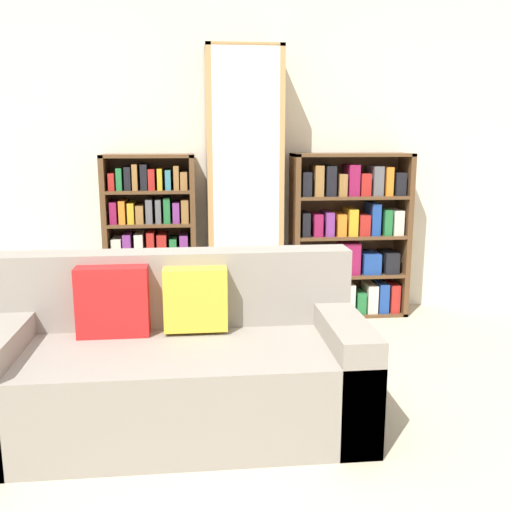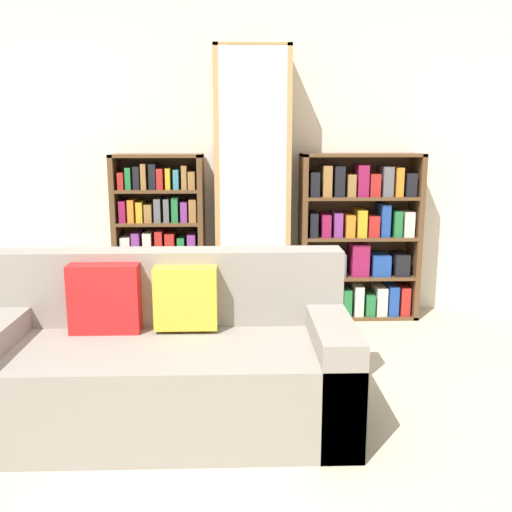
% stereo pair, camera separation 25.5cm
% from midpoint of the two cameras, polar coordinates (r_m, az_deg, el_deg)
% --- Properties ---
extents(ground_plane, '(16.00, 16.00, 0.00)m').
position_cam_midpoint_polar(ground_plane, '(2.54, -3.17, -22.76)').
color(ground_plane, beige).
extents(wall_back, '(6.56, 0.06, 2.70)m').
position_cam_midpoint_polar(wall_back, '(4.66, -4.98, 10.69)').
color(wall_back, silver).
rests_on(wall_back, ground).
extents(couch, '(1.85, 0.83, 0.85)m').
position_cam_midpoint_polar(couch, '(2.97, -10.33, -10.84)').
color(couch, gray).
rests_on(couch, ground).
extents(bookshelf_left, '(0.70, 0.32, 1.31)m').
position_cam_midpoint_polar(bookshelf_left, '(4.55, -12.04, 1.39)').
color(bookshelf_left, brown).
rests_on(bookshelf_left, ground).
extents(display_cabinet, '(0.57, 0.36, 2.10)m').
position_cam_midpoint_polar(display_cabinet, '(4.46, -2.83, 6.75)').
color(display_cabinet, tan).
rests_on(display_cabinet, ground).
extents(bookshelf_right, '(0.94, 0.32, 1.31)m').
position_cam_midpoint_polar(bookshelf_right, '(4.66, 7.78, 1.69)').
color(bookshelf_right, brown).
rests_on(bookshelf_right, ground).
extents(wine_bottle, '(0.08, 0.08, 0.39)m').
position_cam_midpoint_polar(wine_bottle, '(3.72, 3.97, -8.30)').
color(wine_bottle, black).
rests_on(wine_bottle, ground).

